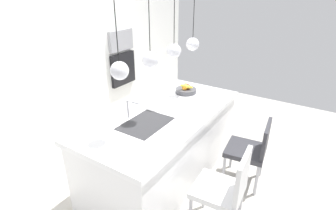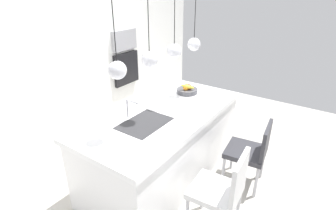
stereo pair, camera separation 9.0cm
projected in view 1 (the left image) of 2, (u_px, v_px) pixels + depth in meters
floor at (164, 174)px, 3.41m from camera, size 6.60×6.60×0.00m
back_wall at (66, 59)px, 3.69m from camera, size 6.00×0.10×2.60m
kitchen_island at (164, 145)px, 3.22m from camera, size 2.15×1.05×0.90m
sink_basin at (146, 124)px, 2.78m from camera, size 0.56×0.40×0.02m
faucet at (130, 107)px, 2.83m from camera, size 0.02×0.17×0.22m
fruit_bowl at (186, 90)px, 3.56m from camera, size 0.28×0.28×0.15m
microwave at (121, 40)px, 4.42m from camera, size 0.54×0.08×0.34m
oven at (123, 69)px, 4.63m from camera, size 0.56×0.08×0.56m
chair_near at (225, 188)px, 2.43m from camera, size 0.46×0.48×0.92m
chair_middle at (251, 149)px, 3.09m from camera, size 0.49×0.49×0.84m
pendant_light_left at (119, 70)px, 2.25m from camera, size 0.16×0.16×0.76m
pendant_light_center_left at (150, 59)px, 2.59m from camera, size 0.16×0.16×0.76m
pendant_light_center_right at (174, 51)px, 2.93m from camera, size 0.16×0.16×0.76m
pendant_light_right at (193, 44)px, 3.27m from camera, size 0.16×0.16×0.76m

